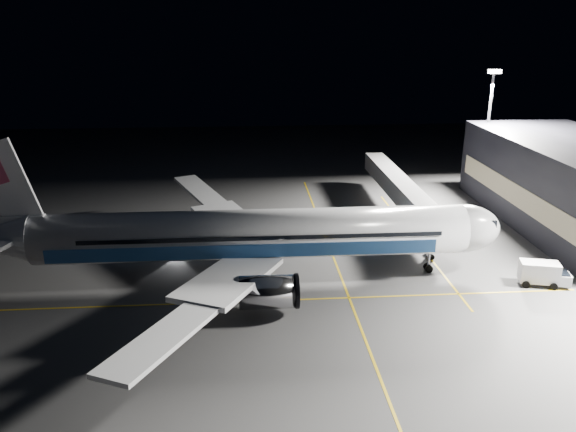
% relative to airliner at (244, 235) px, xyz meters
% --- Properties ---
extents(ground, '(200.00, 200.00, 0.00)m').
position_rel_airliner_xyz_m(ground, '(1.08, 0.00, -5.16)').
color(ground, '#4C4C4F').
rests_on(ground, ground).
extents(guide_line_main, '(0.25, 80.00, 0.01)m').
position_rel_airliner_xyz_m(guide_line_main, '(11.08, 0.00, -5.16)').
color(guide_line_main, gold).
rests_on(guide_line_main, ground).
extents(guide_line_cross, '(70.00, 0.25, 0.01)m').
position_rel_airliner_xyz_m(guide_line_cross, '(1.08, -6.00, -5.16)').
color(guide_line_cross, gold).
rests_on(guide_line_cross, ground).
extents(guide_line_side, '(0.25, 40.00, 0.01)m').
position_rel_airliner_xyz_m(guide_line_side, '(23.08, 10.00, -5.16)').
color(guide_line_side, gold).
rests_on(guide_line_side, ground).
extents(airliner, '(61.48, 54.22, 16.64)m').
position_rel_airliner_xyz_m(airliner, '(0.00, 0.00, 0.00)').
color(airliner, silver).
rests_on(airliner, ground).
extents(jet_bridge, '(3.60, 34.40, 6.30)m').
position_rel_airliner_xyz_m(jet_bridge, '(23.08, 18.06, -0.58)').
color(jet_bridge, '#B2B2B7').
rests_on(jet_bridge, ground).
extents(floodlight_mast_north, '(2.40, 0.68, 20.70)m').
position_rel_airliner_xyz_m(floodlight_mast_north, '(41.08, 31.99, 7.21)').
color(floodlight_mast_north, '#59595E').
rests_on(floodlight_mast_north, ground).
extents(service_truck, '(5.68, 3.40, 2.72)m').
position_rel_airliner_xyz_m(service_truck, '(33.14, -4.60, -3.71)').
color(service_truck, silver).
rests_on(service_truck, ground).
extents(baggage_tug, '(2.15, 1.73, 1.57)m').
position_rel_airliner_xyz_m(baggage_tug, '(-8.38, 8.00, -4.44)').
color(baggage_tug, black).
rests_on(baggage_tug, ground).
extents(safety_cone_a, '(0.39, 0.39, 0.59)m').
position_rel_airliner_xyz_m(safety_cone_a, '(6.23, 10.58, -4.87)').
color(safety_cone_a, '#F64C0A').
rests_on(safety_cone_a, ground).
extents(safety_cone_b, '(0.40, 0.40, 0.59)m').
position_rel_airliner_xyz_m(safety_cone_b, '(7.01, 10.52, -4.87)').
color(safety_cone_b, '#F64C0A').
rests_on(safety_cone_b, ground).
extents(safety_cone_c, '(0.34, 0.34, 0.51)m').
position_rel_airliner_xyz_m(safety_cone_c, '(2.82, 4.00, -4.91)').
color(safety_cone_c, '#F64C0A').
rests_on(safety_cone_c, ground).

